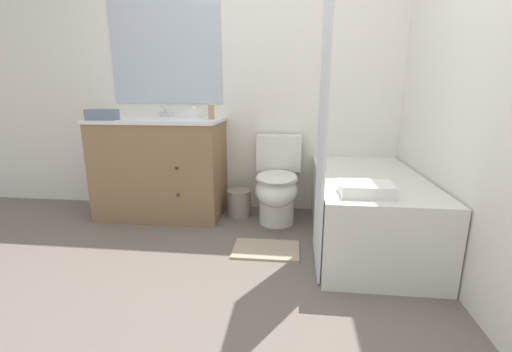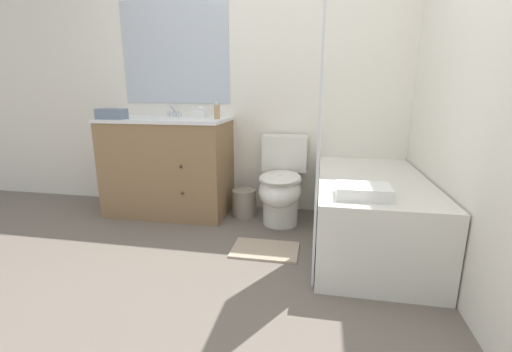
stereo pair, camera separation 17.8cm
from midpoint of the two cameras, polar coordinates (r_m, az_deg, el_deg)
The scene contains 14 objects.
ground_plane at distance 2.09m, azimuth -5.32°, elevation -19.05°, with size 14.00×14.00×0.00m, color #6B6056.
wall_back at distance 3.28m, azimuth 1.87°, elevation 16.13°, with size 8.00×0.06×2.50m.
wall_right at distance 2.60m, azimuth 31.66°, elevation 14.55°, with size 0.05×2.54×2.50m.
vanity_cabinet at distance 3.27m, azimuth -12.85°, elevation 1.71°, with size 1.13×0.61×0.89m.
sink_faucet at distance 3.37m, azimuth -12.04°, elevation 10.29°, with size 0.14×0.12×0.12m.
toilet at distance 2.97m, azimuth 5.95°, elevation -1.43°, with size 0.40×0.69×0.74m.
bathtub at distance 2.69m, azimuth 20.24°, elevation -5.66°, with size 0.75×1.42×0.53m.
shower_curtain at distance 2.15m, azimuth 12.96°, elevation 8.39°, with size 0.01×0.57×1.87m.
wastebasket at distance 3.19m, azimuth -0.40°, elevation -4.46°, with size 0.22×0.22×0.24m.
tissue_box at distance 3.22m, azimuth -7.60°, elevation 10.36°, with size 0.11×0.15×0.10m.
soap_dispenser at distance 3.02m, azimuth -4.83°, elevation 10.69°, with size 0.05×0.05×0.15m.
hand_towel_folded at distance 3.21m, azimuth -21.47°, elevation 9.62°, with size 0.25×0.12×0.09m.
bath_towel_folded at distance 2.11m, azimuth 19.75°, elevation -2.45°, with size 0.31×0.22×0.07m.
bath_mat at distance 2.55m, azimuth 3.58°, elevation -12.21°, with size 0.48×0.32×0.02m.
Camera 2 is at (0.59, -1.66, 1.14)m, focal length 24.00 mm.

